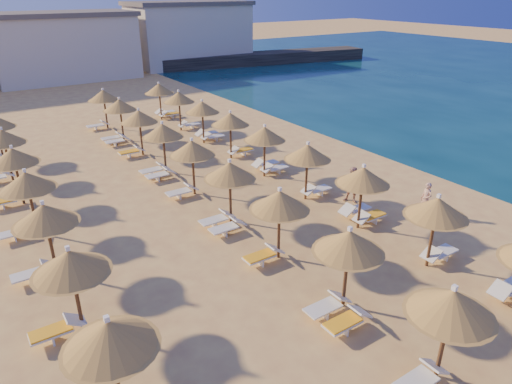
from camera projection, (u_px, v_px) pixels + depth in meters
ground at (335, 247)px, 18.62m from camera, size 220.00×220.00×0.00m
jetty at (265, 58)px, 63.41m from camera, size 30.24×9.11×1.50m
hotel_blocks at (76, 44)px, 52.87m from camera, size 47.61×10.08×8.10m
parasol_row_east at (308, 153)px, 21.92m from camera, size 2.31×38.62×3.00m
parasol_row_west at (230, 172)px, 19.71m from camera, size 2.31×38.62×3.00m
parasol_row_inland at (35, 197)px, 17.29m from camera, size 2.31×27.73×3.00m
loungers at (232, 211)px, 20.87m from camera, size 14.89×37.82×0.66m
beachgoer_a at (426, 199)px, 21.02m from camera, size 0.47×0.63×1.58m
beachgoer_b at (353, 185)px, 22.18m from camera, size 1.04×1.11×1.82m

